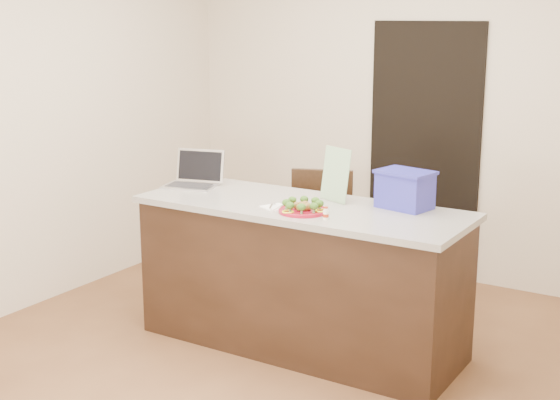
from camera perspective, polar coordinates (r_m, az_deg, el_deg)
The scene contains 16 objects.
ground at distance 4.85m, azimuth 0.00°, elevation -11.55°, with size 4.00×4.00×0.00m, color brown.
room_shell at distance 4.41m, azimuth 0.00°, elevation 7.87°, with size 4.00×4.00×4.00m.
doorway at distance 6.22m, azimuth 10.48°, elevation 3.51°, with size 0.90×0.02×2.00m, color black.
island at distance 4.87m, azimuth 1.56°, elevation -5.56°, with size 2.06×0.76×0.92m.
plate at distance 4.55m, azimuth 1.68°, elevation -0.77°, with size 0.29×0.29×0.02m.
meatballs at distance 4.55m, azimuth 1.74°, elevation -0.44°, with size 0.12×0.12×0.04m.
broccoli at distance 4.54m, azimuth 1.69°, elevation -0.22°, with size 0.23×0.23×0.04m.
pepper_rings at distance 4.55m, azimuth 1.68°, elevation -0.65°, with size 0.25×0.26×0.01m.
napkin at distance 4.66m, azimuth -0.33°, elevation -0.52°, with size 0.15×0.15×0.01m, color white.
fork at distance 4.68m, azimuth -0.50°, elevation -0.41°, with size 0.06×0.14×0.00m.
knife at distance 4.63m, azimuth -0.14°, elevation -0.53°, with size 0.03×0.20×0.01m.
yogurt_bottle at distance 4.40m, azimuth 3.37°, elevation -1.04°, with size 0.03×0.03×0.07m.
laptop at distance 5.28m, azimuth -6.24°, elevation 1.74°, with size 0.39×0.34×0.24m.
leaflet at distance 4.80m, azimuth 4.09°, elevation 1.87°, with size 0.23×0.00×0.33m, color silver.
blue_box at distance 4.68m, azimuth 9.12°, elevation 0.78°, with size 0.36×0.29×0.23m.
chair at distance 5.51m, azimuth 2.52°, elevation -2.28°, with size 0.56×0.57×0.98m.
Camera 1 is at (2.32, -3.73, 2.05)m, focal length 50.00 mm.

